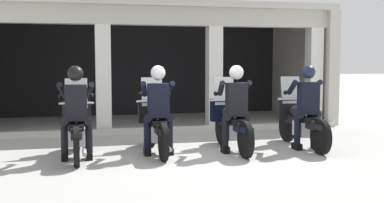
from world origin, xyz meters
name	(u,v)px	position (x,y,z in m)	size (l,w,h in m)	color
ground_plane	(167,129)	(0.00, 3.00, 0.00)	(80.00, 80.00, 0.00)	#999993
station_building	(149,50)	(-0.16, 4.99, 1.95)	(9.19, 3.95, 3.10)	black
kerb_strip	(164,130)	(-0.16, 2.55, 0.06)	(8.69, 0.24, 0.12)	#B7B5AD
motorcycle_far_left	(77,128)	(-2.10, 0.21, 0.50)	(0.62, 2.04, 1.35)	black
police_officer_far_left	(76,104)	(-2.10, -0.07, 0.94)	(0.63, 0.61, 1.58)	black
motorcycle_center_left	(156,125)	(-0.70, 0.31, 0.50)	(0.62, 2.04, 1.35)	black
police_officer_center_left	(158,102)	(-0.70, 0.03, 0.94)	(0.63, 0.61, 1.58)	black
motorcycle_center_right	(231,123)	(0.70, 0.20, 0.50)	(0.62, 2.04, 1.35)	black
police_officer_center_right	(236,101)	(0.70, -0.08, 0.94)	(0.63, 0.61, 1.58)	black
motorcycle_far_right	(300,121)	(2.11, 0.19, 0.50)	(0.62, 2.04, 1.35)	black
police_officer_far_right	(307,100)	(2.10, -0.10, 0.94)	(0.63, 0.61, 1.58)	black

